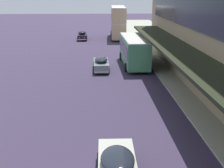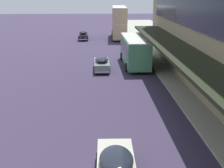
{
  "view_description": "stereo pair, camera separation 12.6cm",
  "coord_description": "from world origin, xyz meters",
  "px_view_note": "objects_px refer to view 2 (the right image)",
  "views": [
    {
      "loc": [
        -0.47,
        -7.72,
        8.76
      ],
      "look_at": [
        0.72,
        15.88,
        1.69
      ],
      "focal_mm": 50.0,
      "sensor_mm": 36.0,
      "label": 1
    },
    {
      "loc": [
        -0.34,
        -7.73,
        8.76
      ],
      "look_at": [
        0.72,
        15.88,
        1.69
      ],
      "focal_mm": 50.0,
      "sensor_mm": 36.0,
      "label": 2
    }
  ],
  "objects_px": {
    "sedan_oncoming_front": "(116,166)",
    "sedan_oncoming_rear": "(83,35)",
    "sedan_trailing_near": "(102,64)",
    "transit_bus_kerbside_rear": "(135,50)",
    "transit_bus_kerbside_front": "(119,21)"
  },
  "relations": [
    {
      "from": "transit_bus_kerbside_front",
      "to": "sedan_oncoming_rear",
      "type": "xyz_separation_m",
      "value": [
        -6.83,
        -1.7,
        -2.39
      ]
    },
    {
      "from": "transit_bus_kerbside_front",
      "to": "sedan_trailing_near",
      "type": "bearing_deg",
      "value": -98.29
    },
    {
      "from": "sedan_oncoming_front",
      "to": "transit_bus_kerbside_rear",
      "type": "bearing_deg",
      "value": 81.45
    },
    {
      "from": "sedan_oncoming_front",
      "to": "sedan_oncoming_rear",
      "type": "height_order",
      "value": "sedan_oncoming_rear"
    },
    {
      "from": "transit_bus_kerbside_front",
      "to": "sedan_oncoming_rear",
      "type": "relative_size",
      "value": 2.22
    },
    {
      "from": "sedan_oncoming_rear",
      "to": "sedan_trailing_near",
      "type": "bearing_deg",
      "value": -82.5
    },
    {
      "from": "transit_bus_kerbside_rear",
      "to": "sedan_oncoming_front",
      "type": "distance_m",
      "value": 24.32
    },
    {
      "from": "transit_bus_kerbside_front",
      "to": "sedan_trailing_near",
      "type": "xyz_separation_m",
      "value": [
        -3.71,
        -25.43,
        -2.41
      ]
    },
    {
      "from": "transit_bus_kerbside_rear",
      "to": "sedan_oncoming_front",
      "type": "xyz_separation_m",
      "value": [
        -3.61,
        -24.02,
        -1.2
      ]
    },
    {
      "from": "sedan_oncoming_front",
      "to": "sedan_trailing_near",
      "type": "distance_m",
      "value": 21.76
    },
    {
      "from": "sedan_trailing_near",
      "to": "sedan_oncoming_front",
      "type": "bearing_deg",
      "value": -88.93
    },
    {
      "from": "transit_bus_kerbside_rear",
      "to": "sedan_trailing_near",
      "type": "xyz_separation_m",
      "value": [
        -4.02,
        -2.27,
        -1.17
      ]
    },
    {
      "from": "sedan_oncoming_front",
      "to": "sedan_trailing_near",
      "type": "bearing_deg",
      "value": 91.07
    },
    {
      "from": "sedan_oncoming_rear",
      "to": "sedan_trailing_near",
      "type": "height_order",
      "value": "sedan_oncoming_rear"
    },
    {
      "from": "transit_bus_kerbside_front",
      "to": "sedan_trailing_near",
      "type": "relative_size",
      "value": 2.28
    }
  ]
}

